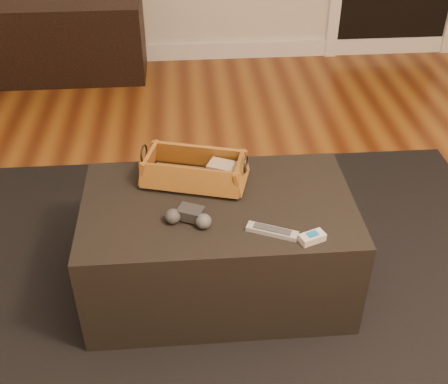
{
  "coord_description": "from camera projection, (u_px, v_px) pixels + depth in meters",
  "views": [
    {
      "loc": [
        -0.27,
        -1.27,
        1.67
      ],
      "look_at": [
        -0.14,
        0.35,
        0.49
      ],
      "focal_mm": 45.0,
      "sensor_mm": 36.0,
      "label": 1
    }
  ],
  "objects": [
    {
      "name": "cream_gadget",
      "position": [
        312.0,
        237.0,
        1.87
      ],
      "size": [
        0.1,
        0.07,
        0.03
      ],
      "color": "beige",
      "rests_on": "ottoman"
    },
    {
      "name": "ottoman",
      "position": [
        218.0,
        245.0,
        2.17
      ],
      "size": [
        1.0,
        0.6,
        0.42
      ],
      "primitive_type": "cube",
      "color": "black",
      "rests_on": "area_rug"
    },
    {
      "name": "media_cabinet",
      "position": [
        45.0,
        40.0,
        3.81
      ],
      "size": [
        1.33,
        0.45,
        0.52
      ],
      "primitive_type": "cube",
      "color": "black",
      "rests_on": "floor"
    },
    {
      "name": "cloth_bundle",
      "position": [
        223.0,
        171.0,
        2.14
      ],
      "size": [
        0.13,
        0.11,
        0.06
      ],
      "primitive_type": "cube",
      "rotation": [
        0.0,
        0.0,
        -0.45
      ],
      "color": "tan",
      "rests_on": "wicker_basket"
    },
    {
      "name": "floor",
      "position": [
        271.0,
        358.0,
        2.02
      ],
      "size": [
        5.0,
        5.5,
        0.01
      ],
      "primitive_type": "cube",
      "color": "brown",
      "rests_on": "ground"
    },
    {
      "name": "area_rug",
      "position": [
        220.0,
        294.0,
        2.26
      ],
      "size": [
        2.6,
        2.0,
        0.01
      ],
      "primitive_type": "cube",
      "color": "black",
      "rests_on": "floor"
    },
    {
      "name": "silver_remote",
      "position": [
        272.0,
        231.0,
        1.9
      ],
      "size": [
        0.18,
        0.11,
        0.02
      ],
      "color": "#B5B7BD",
      "rests_on": "ottoman"
    },
    {
      "name": "baseboard",
      "position": [
        218.0,
        51.0,
        4.19
      ],
      "size": [
        5.0,
        0.04,
        0.12
      ],
      "primitive_type": "cube",
      "color": "white",
      "rests_on": "floor"
    },
    {
      "name": "game_controller",
      "position": [
        189.0,
        217.0,
        1.94
      ],
      "size": [
        0.17,
        0.13,
        0.05
      ],
      "color": "#262628",
      "rests_on": "ottoman"
    },
    {
      "name": "wicker_basket",
      "position": [
        195.0,
        171.0,
        2.13
      ],
      "size": [
        0.43,
        0.3,
        0.14
      ],
      "color": "#9D6A23",
      "rests_on": "ottoman"
    },
    {
      "name": "tv_remote",
      "position": [
        189.0,
        178.0,
        2.13
      ],
      "size": [
        0.21,
        0.08,
        0.02
      ],
      "primitive_type": "cube",
      "rotation": [
        0.0,
        0.0,
        -0.17
      ],
      "color": "black",
      "rests_on": "wicker_basket"
    }
  ]
}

